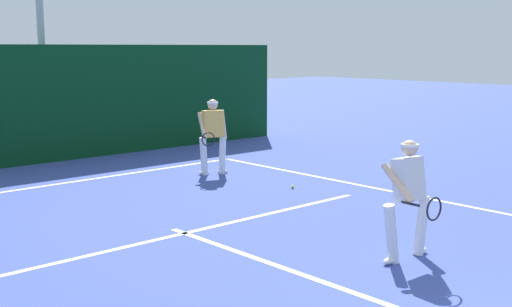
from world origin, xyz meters
TOP-DOWN VIEW (x-y plane):
  - court_line_baseline_far at (0.00, 10.70)m, footprint 9.24×0.10m
  - court_line_service at (0.00, 6.11)m, footprint 7.53×0.10m
  - court_line_centre at (0.00, 3.20)m, footprint 0.10×6.40m
  - player_near at (1.43, 3.21)m, footprint 0.90×0.86m
  - player_far at (3.16, 9.41)m, footprint 0.96×0.83m
  - tennis_ball at (3.40, 7.23)m, footprint 0.07×0.07m

SIDE VIEW (x-z plane):
  - court_line_baseline_far at x=0.00m, z-range 0.00..0.01m
  - court_line_service at x=0.00m, z-range 0.00..0.01m
  - court_line_centre at x=0.00m, z-range 0.00..0.01m
  - tennis_ball at x=3.40m, z-range 0.00..0.07m
  - player_near at x=1.43m, z-range 0.07..1.65m
  - player_far at x=3.16m, z-range 0.08..1.71m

